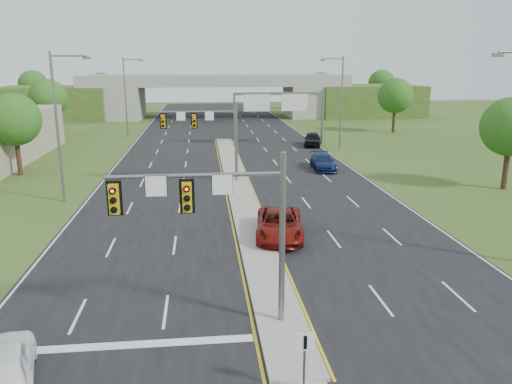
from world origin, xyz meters
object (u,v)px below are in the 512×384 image
at_px(keep_right_sign, 305,353).
at_px(car_white, 2,367).
at_px(signal_mast_far, 210,129).
at_px(signal_mast_near, 223,214).
at_px(car_far_c, 312,139).
at_px(sign_gantry, 278,104).
at_px(car_far_a, 279,224).
at_px(overpass, 216,99).
at_px(car_far_b, 323,162).

height_order(keep_right_sign, car_white, keep_right_sign).
bearing_deg(keep_right_sign, signal_mast_far, 94.39).
distance_m(signal_mast_near, car_white, 8.79).
distance_m(keep_right_sign, car_far_c, 49.58).
height_order(sign_gantry, car_far_a, sign_gantry).
bearing_deg(keep_right_sign, overpass, 90.00).
distance_m(sign_gantry, overpass, 35.75).
distance_m(car_far_a, car_far_c, 35.00).
bearing_deg(car_far_a, sign_gantry, 89.45).
height_order(sign_gantry, car_far_c, sign_gantry).
bearing_deg(car_white, sign_gantry, -124.47).
height_order(overpass, car_white, overpass).
height_order(signal_mast_far, keep_right_sign, signal_mast_far).
relative_size(signal_mast_near, keep_right_sign, 3.18).
xyz_separation_m(signal_mast_near, overpass, (2.26, 80.07, -1.17)).
relative_size(car_far_a, car_far_c, 1.16).
bearing_deg(car_far_c, signal_mast_far, -111.80).
relative_size(keep_right_sign, overpass, 0.03).
xyz_separation_m(keep_right_sign, car_far_c, (11.00, 48.34, -0.64)).
height_order(signal_mast_far, car_far_a, signal_mast_far).
distance_m(signal_mast_far, car_white, 29.33).
distance_m(car_white, car_far_b, 37.36).
bearing_deg(overpass, signal_mast_near, -91.62).
bearing_deg(overpass, car_far_a, -88.77).
relative_size(keep_right_sign, car_white, 0.46).
xyz_separation_m(car_far_a, car_far_b, (7.35, 19.19, -0.07)).
xyz_separation_m(signal_mast_far, sign_gantry, (8.95, 19.99, 0.51)).
xyz_separation_m(signal_mast_near, car_far_b, (11.12, 29.39, -3.97)).
distance_m(signal_mast_near, keep_right_sign, 5.94).
relative_size(sign_gantry, car_far_a, 1.98).
bearing_deg(signal_mast_near, overpass, 88.38).
bearing_deg(sign_gantry, signal_mast_far, -114.11).
bearing_deg(overpass, car_far_b, -80.09).
bearing_deg(signal_mast_far, overpass, 87.65).
bearing_deg(overpass, signal_mast_far, -92.35).
height_order(signal_mast_near, keep_right_sign, signal_mast_near).
bearing_deg(car_white, car_far_c, -129.44).
xyz_separation_m(car_white, car_far_b, (18.34, 32.56, -0.08)).
bearing_deg(signal_mast_far, car_white, -104.38).
bearing_deg(car_far_a, car_far_b, 76.95).
xyz_separation_m(overpass, car_far_c, (11.00, -36.19, -2.68)).
relative_size(signal_mast_near, signal_mast_far, 1.00).
bearing_deg(signal_mast_near, sign_gantry, 78.75).
bearing_deg(signal_mast_near, signal_mast_far, 90.00).
bearing_deg(sign_gantry, car_far_b, -82.08).
relative_size(sign_gantry, car_far_b, 2.27).
relative_size(overpass, car_far_b, 15.69).
xyz_separation_m(keep_right_sign, overpass, (0.00, 84.53, 2.04)).
relative_size(keep_right_sign, car_far_a, 0.38).
distance_m(signal_mast_far, car_far_c, 23.40).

